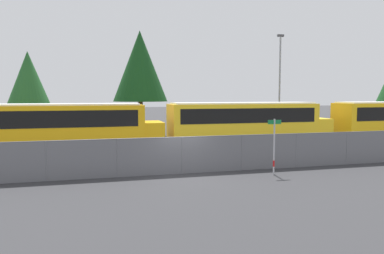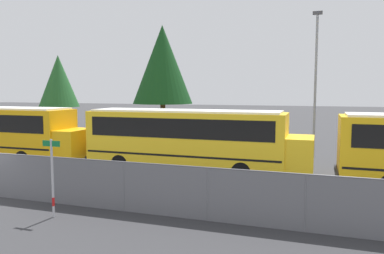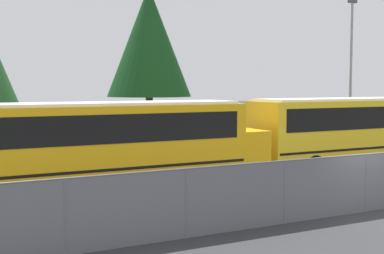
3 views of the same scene
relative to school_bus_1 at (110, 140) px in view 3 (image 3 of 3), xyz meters
The scene contains 6 objects.
ground_plane 9.09m from the school_bus_1, 45.99° to the right, with size 200.00×200.00×0.00m, color #38383A.
fence 8.93m from the school_bus_1, 46.00° to the right, with size 62.93×0.07×1.85m.
school_bus_1 is the anchor object (origin of this frame).
school_bus_2 12.58m from the school_bus_1, ahead, with size 12.02×2.57×3.35m.
light_pole 20.49m from the school_bus_1, 21.78° to the left, with size 0.60×0.24×9.40m.
tree_0 13.91m from the school_bus_1, 60.96° to the left, with size 5.10×5.10×9.89m.
Camera 3 is at (-12.41, -12.15, 3.98)m, focal length 50.00 mm.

